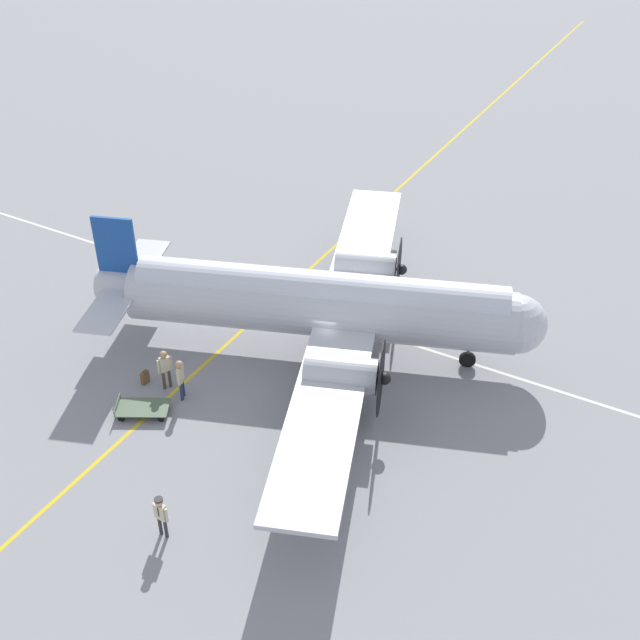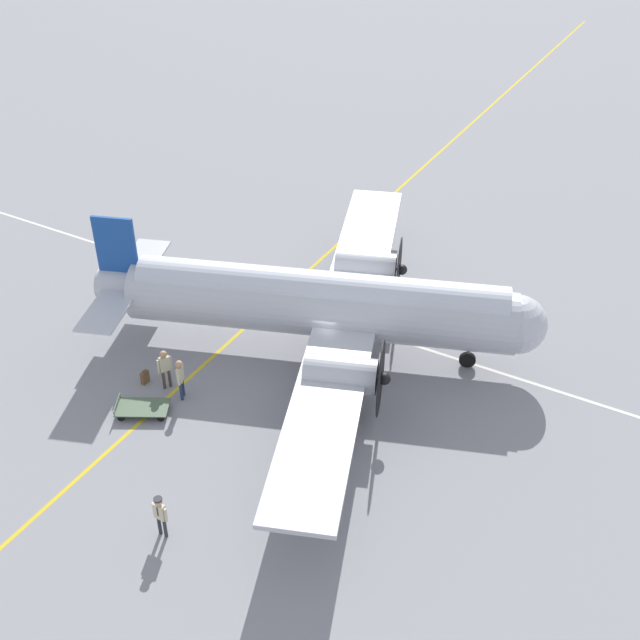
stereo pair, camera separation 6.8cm
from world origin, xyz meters
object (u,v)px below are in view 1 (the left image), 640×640
at_px(crew_foreground, 161,513).
at_px(suitcase_near_door, 145,377).
at_px(ramp_agent, 180,376).
at_px(baggage_cart, 142,408).
at_px(airliner_main, 330,304).
at_px(passenger_boarding, 165,366).

relative_size(crew_foreground, suitcase_near_door, 2.84).
relative_size(crew_foreground, ramp_agent, 0.94).
distance_m(ramp_agent, baggage_cart, 1.93).
distance_m(crew_foreground, ramp_agent, 7.01).
distance_m(crew_foreground, suitcase_near_door, 8.23).
bearing_deg(suitcase_near_door, ramp_agent, 90.27).
height_order(airliner_main, crew_foreground, airliner_main).
height_order(ramp_agent, baggage_cart, ramp_agent).
height_order(ramp_agent, suitcase_near_door, ramp_agent).
distance_m(passenger_boarding, ramp_agent, 0.96).
xyz_separation_m(suitcase_near_door, baggage_cart, (1.53, 1.13, -0.01)).
relative_size(passenger_boarding, baggage_cart, 0.79).
xyz_separation_m(airliner_main, passenger_boarding, (5.33, -4.62, -1.39)).
bearing_deg(baggage_cart, ramp_agent, 34.42).
bearing_deg(baggage_cart, crew_foreground, -72.67).
xyz_separation_m(airliner_main, suitcase_near_door, (5.54, -5.60, -2.23)).
relative_size(crew_foreground, passenger_boarding, 0.94).
bearing_deg(suitcase_near_door, airliner_main, 134.71).
distance_m(crew_foreground, baggage_cart, 6.36).
height_order(airliner_main, passenger_boarding, airliner_main).
bearing_deg(crew_foreground, airliner_main, -88.00).
xyz_separation_m(passenger_boarding, suitcase_near_door, (0.21, -0.98, -0.84)).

